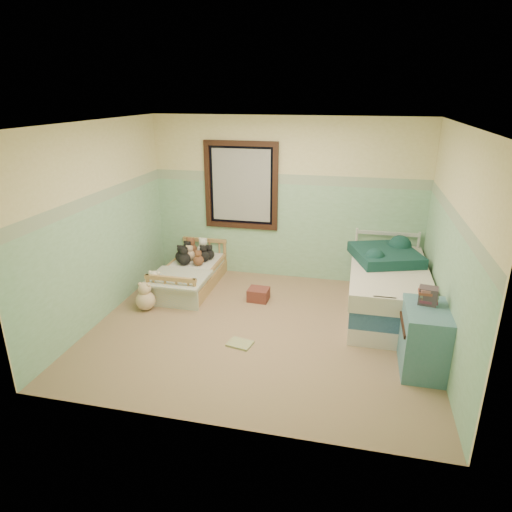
% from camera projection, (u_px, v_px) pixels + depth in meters
% --- Properties ---
extents(floor, '(4.20, 3.60, 0.02)m').
position_uv_depth(floor, '(261.00, 329.00, 5.67)').
color(floor, '#7C654A').
rests_on(floor, ground).
extents(ceiling, '(4.20, 3.60, 0.02)m').
position_uv_depth(ceiling, '(262.00, 122.00, 4.80)').
color(ceiling, silver).
rests_on(ceiling, wall_back).
extents(wall_back, '(4.20, 0.04, 2.50)m').
position_uv_depth(wall_back, '(286.00, 200.00, 6.88)').
color(wall_back, beige).
rests_on(wall_back, floor).
extents(wall_front, '(4.20, 0.04, 2.50)m').
position_uv_depth(wall_front, '(214.00, 300.00, 3.59)').
color(wall_front, beige).
rests_on(wall_front, floor).
extents(wall_left, '(0.04, 3.60, 2.50)m').
position_uv_depth(wall_left, '(99.00, 223.00, 5.67)').
color(wall_left, beige).
rests_on(wall_left, floor).
extents(wall_right, '(0.04, 3.60, 2.50)m').
position_uv_depth(wall_right, '(452.00, 247.00, 4.80)').
color(wall_right, beige).
rests_on(wall_right, floor).
extents(wainscot_mint, '(4.20, 0.01, 1.50)m').
position_uv_depth(wainscot_mint, '(285.00, 232.00, 7.04)').
color(wainscot_mint, '#7CAE80').
rests_on(wainscot_mint, floor).
extents(border_strip, '(4.20, 0.01, 0.15)m').
position_uv_depth(border_strip, '(286.00, 179.00, 6.76)').
color(border_strip, '#4E7952').
rests_on(border_strip, wall_back).
extents(window_frame, '(1.16, 0.06, 1.36)m').
position_uv_depth(window_frame, '(241.00, 186.00, 6.92)').
color(window_frame, black).
rests_on(window_frame, wall_back).
extents(window_blinds, '(0.92, 0.01, 1.12)m').
position_uv_depth(window_blinds, '(241.00, 186.00, 6.93)').
color(window_blinds, '#B6B6B2').
rests_on(window_blinds, window_frame).
extents(toddler_bed_frame, '(0.75, 1.49, 0.19)m').
position_uv_depth(toddler_bed_frame, '(190.00, 280.00, 6.87)').
color(toddler_bed_frame, olive).
rests_on(toddler_bed_frame, floor).
extents(toddler_mattress, '(0.68, 1.43, 0.12)m').
position_uv_depth(toddler_mattress, '(190.00, 271.00, 6.82)').
color(toddler_mattress, white).
rests_on(toddler_mattress, toddler_bed_frame).
extents(patchwork_quilt, '(0.81, 0.75, 0.03)m').
position_uv_depth(patchwork_quilt, '(178.00, 278.00, 6.37)').
color(patchwork_quilt, '#8BB1D3').
rests_on(patchwork_quilt, toddler_mattress).
extents(plush_bed_brown, '(0.19, 0.19, 0.19)m').
position_uv_depth(plush_bed_brown, '(192.00, 250.00, 7.25)').
color(plush_bed_brown, brown).
rests_on(plush_bed_brown, toddler_mattress).
extents(plush_bed_white, '(0.21, 0.21, 0.21)m').
position_uv_depth(plush_bed_white, '(203.00, 250.00, 7.21)').
color(plush_bed_white, white).
rests_on(plush_bed_white, toddler_mattress).
extents(plush_bed_tan, '(0.17, 0.17, 0.17)m').
position_uv_depth(plush_bed_tan, '(190.00, 255.00, 7.05)').
color(plush_bed_tan, beige).
rests_on(plush_bed_tan, toddler_mattress).
extents(plush_bed_dark, '(0.18, 0.18, 0.18)m').
position_uv_depth(plush_bed_dark, '(204.00, 256.00, 7.00)').
color(plush_bed_dark, black).
rests_on(plush_bed_dark, toddler_mattress).
extents(plush_floor_cream, '(0.27, 0.27, 0.27)m').
position_uv_depth(plush_floor_cream, '(155.00, 288.00, 6.50)').
color(plush_floor_cream, '#F5EAC9').
rests_on(plush_floor_cream, floor).
extents(plush_floor_tan, '(0.27, 0.27, 0.27)m').
position_uv_depth(plush_floor_tan, '(146.00, 300.00, 6.12)').
color(plush_floor_tan, beige).
rests_on(plush_floor_tan, floor).
extents(twin_bed_frame, '(0.95, 1.90, 0.22)m').
position_uv_depth(twin_bed_frame, '(386.00, 306.00, 6.03)').
color(twin_bed_frame, silver).
rests_on(twin_bed_frame, floor).
extents(twin_boxspring, '(0.95, 1.90, 0.22)m').
position_uv_depth(twin_boxspring, '(387.00, 291.00, 5.95)').
color(twin_boxspring, navy).
rests_on(twin_boxspring, twin_bed_frame).
extents(twin_mattress, '(0.99, 1.94, 0.22)m').
position_uv_depth(twin_mattress, '(389.00, 276.00, 5.87)').
color(twin_mattress, beige).
rests_on(twin_mattress, twin_boxspring).
extents(teal_blanket, '(1.04, 1.07, 0.14)m').
position_uv_depth(teal_blanket, '(385.00, 255.00, 6.10)').
color(teal_blanket, '#14352F').
rests_on(teal_blanket, twin_mattress).
extents(dresser, '(0.45, 0.71, 0.71)m').
position_uv_depth(dresser, '(424.00, 339.00, 4.74)').
color(dresser, teal).
rests_on(dresser, floor).
extents(book_stack, '(0.21, 0.17, 0.19)m').
position_uv_depth(book_stack, '(428.00, 296.00, 4.70)').
color(book_stack, brown).
rests_on(book_stack, dresser).
extents(red_pillow, '(0.30, 0.27, 0.18)m').
position_uv_depth(red_pillow, '(259.00, 294.00, 6.41)').
color(red_pillow, '#9B3528').
rests_on(red_pillow, floor).
extents(floor_book, '(0.32, 0.27, 0.03)m').
position_uv_depth(floor_book, '(240.00, 344.00, 5.30)').
color(floor_book, yellow).
rests_on(floor_book, floor).
extents(extra_plush_0, '(0.19, 0.19, 0.19)m').
position_uv_depth(extra_plush_0, '(181.00, 256.00, 6.97)').
color(extra_plush_0, black).
rests_on(extra_plush_0, toddler_mattress).
extents(extra_plush_1, '(0.16, 0.16, 0.16)m').
position_uv_depth(extra_plush_1, '(209.00, 254.00, 7.09)').
color(extra_plush_1, black).
rests_on(extra_plush_1, toddler_mattress).
extents(extra_plush_2, '(0.18, 0.18, 0.18)m').
position_uv_depth(extra_plush_2, '(188.00, 252.00, 7.19)').
color(extra_plush_2, black).
rests_on(extra_plush_2, toddler_mattress).
extents(extra_plush_3, '(0.21, 0.21, 0.21)m').
position_uv_depth(extra_plush_3, '(191.00, 249.00, 7.25)').
color(extra_plush_3, brown).
rests_on(extra_plush_3, toddler_mattress).
extents(extra_plush_4, '(0.16, 0.16, 0.16)m').
position_uv_depth(extra_plush_4, '(198.00, 260.00, 6.85)').
color(extra_plush_4, brown).
rests_on(extra_plush_4, toddler_mattress).
extents(extra_plush_5, '(0.20, 0.20, 0.20)m').
position_uv_depth(extra_plush_5, '(184.00, 259.00, 6.86)').
color(extra_plush_5, black).
rests_on(extra_plush_5, toddler_mattress).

